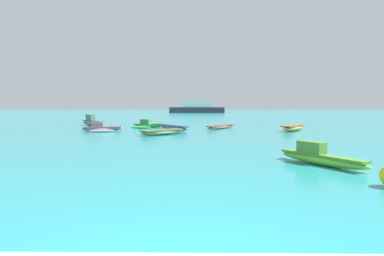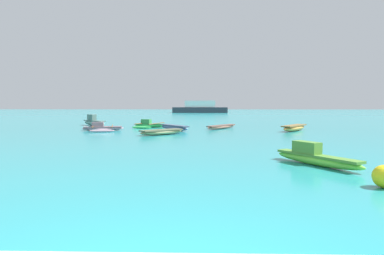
{
  "view_description": "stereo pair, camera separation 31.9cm",
  "coord_description": "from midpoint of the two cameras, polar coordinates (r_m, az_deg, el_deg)",
  "views": [
    {
      "loc": [
        0.18,
        -3.12,
        1.97
      ],
      "look_at": [
        -0.16,
        21.22,
        0.25
      ],
      "focal_mm": 32.0,
      "sensor_mm": 36.0,
      "label": 1
    },
    {
      "loc": [
        0.5,
        -3.11,
        1.97
      ],
      "look_at": [
        -0.16,
        21.22,
        0.25
      ],
      "focal_mm": 32.0,
      "sensor_mm": 36.0,
      "label": 2
    }
  ],
  "objects": [
    {
      "name": "distant_ferry",
      "position": [
        76.55,
        1.45,
        3.38
      ],
      "size": [
        12.2,
        2.68,
        2.68
      ],
      "color": "#2D333D",
      "rests_on": "ground_plane"
    },
    {
      "name": "moored_boat_6",
      "position": [
        21.87,
        -4.7,
        -0.63
      ],
      "size": [
        2.9,
        2.66,
        0.34
      ],
      "rotation": [
        0.0,
        0.0,
        0.71
      ],
      "color": "#8A925F",
      "rests_on": "ground_plane"
    },
    {
      "name": "mooring_buoy_0",
      "position": [
        9.34,
        30.26,
        -6.98
      ],
      "size": [
        0.54,
        0.54,
        0.54
      ],
      "color": "yellow",
      "rests_on": "ground_plane"
    },
    {
      "name": "moored_boat_5",
      "position": [
        32.19,
        -15.79,
        1.01
      ],
      "size": [
        2.95,
        3.05,
        1.01
      ],
      "rotation": [
        0.0,
        0.0,
        -0.81
      ],
      "color": "#75A89B",
      "rests_on": "ground_plane"
    },
    {
      "name": "moored_boat_3",
      "position": [
        11.79,
        20.54,
        -4.56
      ],
      "size": [
        2.12,
        3.15,
        0.73
      ],
      "rotation": [
        0.0,
        0.0,
        -1.04
      ],
      "color": "#7ADF42",
      "rests_on": "ground_plane"
    },
    {
      "name": "moored_boat_2",
      "position": [
        25.99,
        17.0,
        0.05
      ],
      "size": [
        2.69,
        3.36,
        0.44
      ],
      "rotation": [
        0.0,
        0.0,
        0.95
      ],
      "color": "gold",
      "rests_on": "ground_plane"
    },
    {
      "name": "moored_boat_4",
      "position": [
        27.15,
        5.24,
        0.23
      ],
      "size": [
        2.63,
        3.38,
        0.3
      ],
      "rotation": [
        0.0,
        0.0,
        0.95
      ],
      "color": "#AB6B56",
      "rests_on": "ground_plane"
    },
    {
      "name": "moored_boat_1",
      "position": [
        25.56,
        -2.67,
        0.11
      ],
      "size": [
        2.58,
        3.41,
        0.39
      ],
      "rotation": [
        0.0,
        0.0,
        -0.97
      ],
      "color": "slate",
      "rests_on": "ground_plane"
    },
    {
      "name": "moored_boat_0",
      "position": [
        26.07,
        -14.4,
        0.05
      ],
      "size": [
        3.06,
        3.67,
        0.64
      ],
      "rotation": [
        0.0,
        0.0,
        0.23
      ],
      "color": "#CA95A6",
      "rests_on": "ground_plane"
    },
    {
      "name": "moored_boat_7",
      "position": [
        28.93,
        -6.79,
        0.55
      ],
      "size": [
        2.85,
        3.67,
        0.68
      ],
      "rotation": [
        0.0,
        0.0,
        -0.3
      ],
      "color": "#4ADD66",
      "rests_on": "ground_plane"
    }
  ]
}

